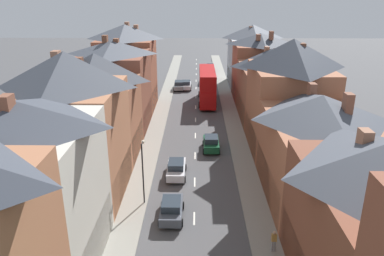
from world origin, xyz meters
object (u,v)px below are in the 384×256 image
at_px(car_parked_left_a, 176,168).
at_px(car_mid_black, 179,85).
at_px(double_decker_bus_lead, 207,86).
at_px(street_lamp, 143,169).
at_px(car_parked_left_b, 205,79).
at_px(car_parked_right_a, 210,68).
at_px(car_far_grey, 211,143).
at_px(pedestrian_near_right, 274,240).
at_px(car_near_silver, 186,85).
at_px(car_near_blue, 172,208).

xyz_separation_m(car_parked_left_a, car_mid_black, (-1.30, 33.71, -0.02)).
bearing_deg(double_decker_bus_lead, street_lamp, -101.28).
bearing_deg(car_mid_black, street_lamp, -91.70).
height_order(car_parked_left_a, car_parked_left_b, car_parked_left_a).
relative_size(car_parked_left_a, car_parked_right_a, 0.93).
xyz_separation_m(double_decker_bus_lead, car_far_grey, (0.01, -18.98, -1.97)).
height_order(car_parked_right_a, pedestrian_near_right, pedestrian_near_right).
distance_m(car_near_silver, car_far_grey, 27.82).
xyz_separation_m(car_near_silver, car_parked_left_a, (0.00, -33.97, 0.02)).
xyz_separation_m(car_near_blue, pedestrian_near_right, (7.28, -4.19, 0.22)).
xyz_separation_m(double_decker_bus_lead, car_mid_black, (-4.89, 8.34, -2.00)).
distance_m(car_far_grey, pedestrian_near_right, 18.02).
relative_size(car_near_blue, street_lamp, 0.72).
xyz_separation_m(car_parked_right_a, car_far_grey, (-1.30, -43.58, 0.02)).
bearing_deg(car_near_blue, double_decker_bus_lead, 83.68).
distance_m(car_parked_left_a, pedestrian_near_right, 13.40).
xyz_separation_m(car_mid_black, street_lamp, (-1.15, -38.64, 2.43)).
height_order(car_parked_right_a, car_mid_black, car_parked_right_a).
bearing_deg(car_far_grey, car_parked_right_a, 88.29).
bearing_deg(double_decker_bus_lead, car_mid_black, 120.38).
distance_m(car_parked_right_a, car_far_grey, 43.60).
distance_m(double_decker_bus_lead, street_lamp, 30.90).
xyz_separation_m(double_decker_bus_lead, street_lamp, (-6.04, -30.30, 0.43)).
xyz_separation_m(car_parked_right_a, car_mid_black, (-6.20, -16.26, -0.02)).
distance_m(car_mid_black, pedestrian_near_right, 45.77).
distance_m(car_near_silver, car_parked_right_a, 16.74).
height_order(double_decker_bus_lead, car_mid_black, double_decker_bus_lead).
bearing_deg(car_parked_left_b, car_far_grey, -90.00).
relative_size(double_decker_bus_lead, car_parked_left_a, 2.61).
distance_m(car_parked_left_a, car_mid_black, 33.74).
relative_size(car_far_grey, pedestrian_near_right, 2.38).
height_order(car_near_silver, car_parked_right_a, car_parked_right_a).
height_order(double_decker_bus_lead, car_parked_left_b, double_decker_bus_lead).
distance_m(car_parked_right_a, pedestrian_near_right, 61.27).
xyz_separation_m(car_parked_right_a, car_parked_left_b, (-1.30, -11.31, -0.03)).
bearing_deg(pedestrian_near_right, double_decker_bus_lead, 95.75).
xyz_separation_m(car_near_silver, car_far_grey, (3.60, -27.58, 0.04)).
relative_size(car_near_blue, car_parked_right_a, 0.90).
height_order(double_decker_bus_lead, car_near_silver, double_decker_bus_lead).
bearing_deg(car_parked_left_a, car_parked_left_b, 84.68).
bearing_deg(car_parked_left_b, car_near_blue, -94.50).
distance_m(car_near_blue, car_far_grey, 13.92).
bearing_deg(pedestrian_near_right, car_near_silver, 99.14).
bearing_deg(car_parked_right_a, car_near_blue, -94.91).
bearing_deg(car_near_blue, car_near_silver, 90.00).
distance_m(car_mid_black, street_lamp, 38.74).
bearing_deg(car_mid_black, car_parked_right_a, 69.13).
bearing_deg(car_near_blue, pedestrian_near_right, -29.94).
bearing_deg(car_parked_right_a, car_parked_left_a, -95.60).
relative_size(double_decker_bus_lead, car_parked_right_a, 2.44).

